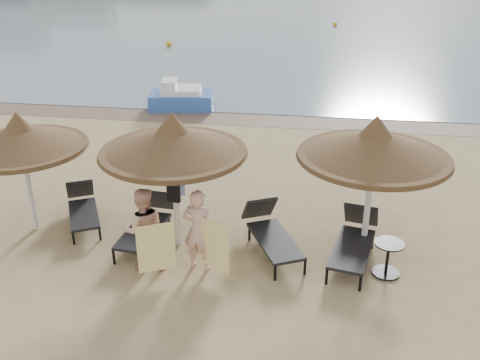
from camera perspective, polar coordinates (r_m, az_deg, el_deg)
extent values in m
plane|color=tan|center=(11.30, -6.84, -8.41)|extent=(160.00, 160.00, 0.00)
cube|color=brown|center=(19.68, 0.08, 6.56)|extent=(200.00, 1.60, 0.01)
cylinder|color=silver|center=(12.73, -21.54, -0.86)|extent=(0.12, 0.12, 2.04)
cone|color=brown|center=(12.29, -22.43, 4.34)|extent=(2.81, 2.81, 0.53)
cone|color=brown|center=(12.19, -22.67, 5.74)|extent=(0.68, 0.68, 0.44)
cylinder|color=brown|center=(12.37, -22.24, 3.24)|extent=(2.76, 2.76, 0.10)
cylinder|color=silver|center=(11.30, -6.84, -2.01)|extent=(0.13, 0.13, 2.19)
cone|color=brown|center=(10.77, -7.19, 4.29)|extent=(3.02, 3.02, 0.57)
cone|color=brown|center=(10.66, -7.29, 6.02)|extent=(0.73, 0.73, 0.47)
cylinder|color=brown|center=(10.87, -7.12, 2.95)|extent=(2.96, 2.96, 0.10)
cylinder|color=silver|center=(11.28, 13.47, -2.57)|extent=(0.13, 0.13, 2.21)
cone|color=brown|center=(10.75, 14.17, 3.76)|extent=(3.05, 3.05, 0.58)
cone|color=brown|center=(10.63, 14.36, 5.50)|extent=(0.74, 0.74, 0.47)
cylinder|color=brown|center=(10.84, 14.02, 2.42)|extent=(2.99, 2.99, 0.11)
cylinder|color=black|center=(12.20, -17.33, -6.00)|extent=(0.05, 0.05, 0.28)
cylinder|color=black|center=(12.20, -14.71, -5.65)|extent=(0.05, 0.05, 0.28)
cylinder|color=black|center=(13.44, -17.62, -3.06)|extent=(0.05, 0.05, 0.28)
cylinder|color=black|center=(13.44, -15.24, -2.74)|extent=(0.05, 0.05, 0.28)
cube|color=black|center=(12.78, -16.34, -3.52)|extent=(1.23, 1.62, 0.06)
cube|color=black|center=(13.47, -16.70, -0.92)|extent=(0.75, 0.66, 0.57)
cylinder|color=black|center=(11.30, -13.31, -8.04)|extent=(0.06, 0.06, 0.31)
cylinder|color=black|center=(11.06, -10.38, -8.52)|extent=(0.06, 0.06, 0.31)
cylinder|color=black|center=(12.50, -10.25, -4.34)|extent=(0.06, 0.06, 0.31)
cylinder|color=black|center=(12.28, -7.57, -4.69)|extent=(0.06, 0.06, 0.31)
cube|color=black|center=(11.72, -10.28, -5.38)|extent=(0.83, 1.72, 0.07)
cube|color=black|center=(12.38, -8.63, -2.11)|extent=(0.73, 0.53, 0.63)
cylinder|color=black|center=(10.55, 3.76, -9.91)|extent=(0.06, 0.06, 0.31)
cylinder|color=black|center=(10.77, 6.94, -9.28)|extent=(0.06, 0.06, 0.31)
cylinder|color=black|center=(11.80, 1.01, -5.77)|extent=(0.06, 0.06, 0.31)
cylinder|color=black|center=(11.99, 3.88, -5.30)|extent=(0.06, 0.06, 0.31)
cube|color=black|center=(11.21, 3.75, -6.48)|extent=(1.36, 1.82, 0.07)
cube|color=black|center=(11.88, 2.08, -3.02)|extent=(0.83, 0.73, 0.64)
cylinder|color=black|center=(10.56, 9.22, -10.17)|extent=(0.06, 0.06, 0.32)
cylinder|color=black|center=(10.49, 12.70, -10.76)|extent=(0.06, 0.06, 0.32)
cylinder|color=black|center=(11.90, 10.85, -5.95)|extent=(0.06, 0.06, 0.32)
cylinder|color=black|center=(11.84, 13.92, -6.44)|extent=(0.06, 0.06, 0.32)
cube|color=black|center=(11.13, 11.85, -7.21)|extent=(1.06, 1.83, 0.07)
cube|color=black|center=(11.87, 12.79, -3.63)|extent=(0.80, 0.62, 0.65)
cylinder|color=black|center=(11.18, 15.26, -9.51)|extent=(0.55, 0.55, 0.04)
cylinder|color=black|center=(11.00, 15.45, -8.07)|extent=(0.06, 0.06, 0.66)
cylinder|color=black|center=(10.82, 15.66, -6.55)|extent=(0.59, 0.59, 0.03)
imported|color=#DDA994|center=(10.62, -10.32, -4.56)|extent=(1.08, 0.88, 2.04)
imported|color=#DDA994|center=(10.47, -4.48, -4.70)|extent=(1.01, 0.74, 2.03)
cube|color=yellow|center=(10.39, -8.93, -7.15)|extent=(0.67, 0.34, 1.03)
cube|color=yellow|center=(10.35, -2.82, -6.97)|extent=(0.65, 0.39, 1.03)
cube|color=silver|center=(11.37, -6.67, -0.69)|extent=(0.33, 0.17, 0.40)
cube|color=black|center=(11.07, -7.10, -1.39)|extent=(0.29, 0.15, 0.39)
cube|color=blue|center=(21.02, -6.26, 8.44)|extent=(2.57, 1.74, 0.60)
cube|color=white|center=(20.92, -6.31, 9.43)|extent=(1.68, 1.40, 0.27)
cube|color=white|center=(20.90, -7.54, 10.06)|extent=(0.68, 1.04, 0.38)
sphere|color=gold|center=(33.30, -7.58, 14.21)|extent=(0.34, 0.34, 0.34)
sphere|color=gold|center=(41.29, 10.12, 16.06)|extent=(0.33, 0.33, 0.33)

